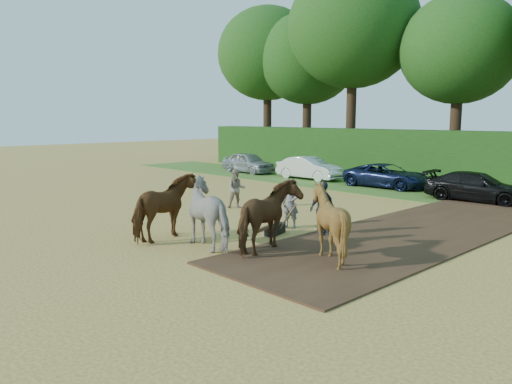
% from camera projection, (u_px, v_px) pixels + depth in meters
% --- Properties ---
extents(ground, '(120.00, 120.00, 0.00)m').
position_uv_depth(ground, '(249.00, 259.00, 13.32)').
color(ground, gold).
rests_on(ground, ground).
extents(earth_strip, '(4.50, 17.00, 0.05)m').
position_uv_depth(earth_strip, '(430.00, 227.00, 17.00)').
color(earth_strip, '#472D1C').
rests_on(earth_strip, ground).
extents(grass_verge, '(50.00, 5.00, 0.03)m').
position_uv_depth(grass_verge, '(474.00, 199.00, 22.84)').
color(grass_verge, '#38601E').
rests_on(grass_verge, ground).
extents(spectator_near, '(0.96, 0.99, 1.61)m').
position_uv_depth(spectator_near, '(236.00, 189.00, 20.58)').
color(spectator_near, tan).
rests_on(spectator_near, ground).
extents(spectator_far, '(0.53, 1.06, 1.75)m').
position_uv_depth(spectator_far, '(322.00, 208.00, 15.81)').
color(spectator_far, '#272C35').
rests_on(spectator_far, ground).
extents(plough_team, '(6.71, 5.60, 2.01)m').
position_uv_depth(plough_team, '(243.00, 214.00, 14.20)').
color(plough_team, brown).
rests_on(plough_team, ground).
extents(parked_cars, '(35.78, 3.32, 1.40)m').
position_uv_depth(parked_cars, '(500.00, 188.00, 21.98)').
color(parked_cars, '#A4A5AB').
rests_on(parked_cars, ground).
extents(treeline, '(48.70, 10.60, 14.21)m').
position_uv_depth(treeline, '(512.00, 23.00, 27.96)').
color(treeline, '#382616').
rests_on(treeline, ground).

